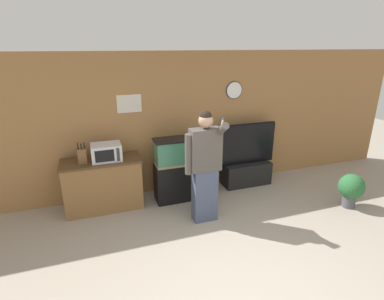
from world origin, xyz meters
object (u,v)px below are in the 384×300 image
(person_standing, at_px, (205,166))
(potted_plant, at_px, (351,188))
(knife_block, at_px, (82,156))
(tv_on_stand, at_px, (246,167))
(counter_island, at_px, (103,184))
(aquarium_on_stand, at_px, (182,169))
(microwave, at_px, (106,152))

(person_standing, bearing_deg, potted_plant, -10.02)
(knife_block, distance_m, tv_on_stand, 3.12)
(counter_island, xyz_separation_m, knife_block, (-0.27, -0.05, 0.57))
(person_standing, xyz_separation_m, potted_plant, (2.55, -0.45, -0.58))
(aquarium_on_stand, height_order, person_standing, person_standing)
(tv_on_stand, bearing_deg, microwave, -178.22)
(knife_block, bearing_deg, potted_plant, -16.83)
(microwave, height_order, tv_on_stand, tv_on_stand)
(tv_on_stand, relative_size, potted_plant, 2.09)
(counter_island, height_order, potted_plant, counter_island)
(tv_on_stand, distance_m, potted_plant, 1.89)
(knife_block, xyz_separation_m, aquarium_on_stand, (1.65, -0.06, -0.43))
(microwave, bearing_deg, potted_plant, -18.56)
(counter_island, bearing_deg, potted_plant, -18.55)
(counter_island, relative_size, potted_plant, 2.14)
(person_standing, bearing_deg, counter_island, 148.74)
(counter_island, xyz_separation_m, potted_plant, (4.04, -1.36, -0.09))
(tv_on_stand, distance_m, person_standing, 1.70)
(knife_block, distance_m, potted_plant, 4.56)
(tv_on_stand, bearing_deg, counter_island, -178.98)
(knife_block, distance_m, aquarium_on_stand, 1.71)
(person_standing, bearing_deg, microwave, 147.90)
(aquarium_on_stand, relative_size, potted_plant, 1.92)
(knife_block, bearing_deg, person_standing, -25.84)
(potted_plant, bearing_deg, microwave, 161.44)
(person_standing, bearing_deg, tv_on_stand, 36.60)
(microwave, bearing_deg, tv_on_stand, 1.78)
(microwave, height_order, potted_plant, microwave)
(aquarium_on_stand, height_order, potted_plant, aquarium_on_stand)
(microwave, distance_m, knife_block, 0.38)
(microwave, distance_m, potted_plant, 4.21)
(counter_island, height_order, knife_block, knife_block)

